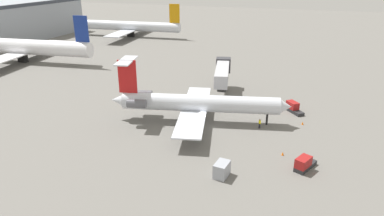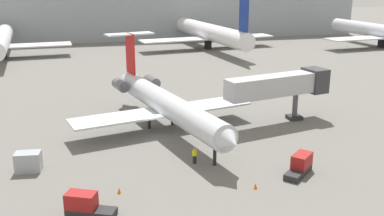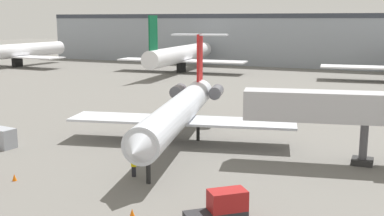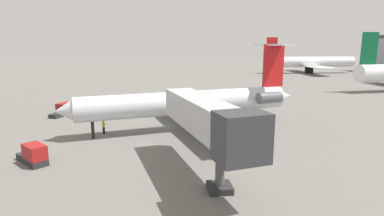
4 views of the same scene
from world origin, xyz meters
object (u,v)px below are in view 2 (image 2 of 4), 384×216
at_px(cargo_container_uld, 28,162).
at_px(parked_airliner_centre, 208,32).
at_px(ground_crew_marshaller, 195,156).
at_px(parked_airliner_west_mid, 1,41).
at_px(baggage_tug_trailing, 86,205).
at_px(jet_bridge, 284,85).
at_px(traffic_cone_mid, 255,186).
at_px(regional_jet, 164,102).
at_px(traffic_cone_near, 119,190).
at_px(baggage_tug_lead, 300,165).

height_order(cargo_container_uld, parked_airliner_centre, parked_airliner_centre).
bearing_deg(ground_crew_marshaller, parked_airliner_west_mid, 112.18).
bearing_deg(baggage_tug_trailing, parked_airliner_west_mid, 102.61).
xyz_separation_m(jet_bridge, traffic_cone_mid, (-10.79, -17.36, -4.68)).
height_order(ground_crew_marshaller, parked_airliner_centre, parked_airliner_centre).
bearing_deg(cargo_container_uld, parked_airliner_centre, 60.96).
height_order(ground_crew_marshaller, cargo_container_uld, cargo_container_uld).
bearing_deg(regional_jet, parked_airliner_west_mid, 115.09).
relative_size(traffic_cone_mid, parked_airliner_west_mid, 0.01).
bearing_deg(traffic_cone_near, ground_crew_marshaller, 29.96).
relative_size(jet_bridge, baggage_tug_lead, 3.84).
relative_size(ground_crew_marshaller, baggage_tug_trailing, 0.40).
bearing_deg(cargo_container_uld, regional_jet, 30.18).
bearing_deg(regional_jet, baggage_tug_trailing, -118.03).
bearing_deg(parked_airliner_west_mid, ground_crew_marshaller, -67.82).
distance_m(regional_jet, ground_crew_marshaller, 11.52).
xyz_separation_m(cargo_container_uld, traffic_cone_mid, (20.28, -9.06, -0.70)).
height_order(baggage_tug_trailing, cargo_container_uld, cargo_container_uld).
relative_size(ground_crew_marshaller, cargo_container_uld, 0.65).
bearing_deg(cargo_container_uld, ground_crew_marshaller, -7.75).
bearing_deg(traffic_cone_mid, parked_airliner_west_mid, 112.91).
distance_m(jet_bridge, traffic_cone_near, 27.86).
bearing_deg(traffic_cone_mid, baggage_tug_trailing, -176.52).
xyz_separation_m(baggage_tug_lead, traffic_cone_mid, (-5.45, -2.01, -0.56)).
distance_m(regional_jet, parked_airliner_centre, 65.13).
distance_m(baggage_tug_lead, traffic_cone_near, 17.53).
bearing_deg(regional_jet, cargo_container_uld, -149.82).
distance_m(jet_bridge, parked_airliner_centre, 61.89).
height_order(regional_jet, traffic_cone_near, regional_jet).
bearing_deg(jet_bridge, parked_airliner_west_mid, 126.11).
bearing_deg(parked_airliner_west_mid, baggage_tug_lead, -63.10).
bearing_deg(jet_bridge, parked_airliner_centre, 82.91).
bearing_deg(baggage_tug_trailing, cargo_container_uld, 117.94).
distance_m(cargo_container_uld, traffic_cone_near, 10.76).
distance_m(jet_bridge, baggage_tug_lead, 16.76).
relative_size(ground_crew_marshaller, traffic_cone_mid, 3.07).
xyz_separation_m(traffic_cone_near, parked_airliner_west_mid, (-20.23, 74.29, 3.97)).
bearing_deg(ground_crew_marshaller, regional_jet, 95.15).
xyz_separation_m(regional_jet, parked_airliner_centre, (23.36, 60.78, 0.88)).
relative_size(baggage_tug_trailing, cargo_container_uld, 1.62).
height_order(cargo_container_uld, traffic_cone_mid, cargo_container_uld).
height_order(baggage_tug_trailing, traffic_cone_mid, baggage_tug_trailing).
distance_m(ground_crew_marshaller, traffic_cone_near, 9.41).
relative_size(baggage_tug_trailing, parked_airliner_west_mid, 0.11).
bearing_deg(parked_airliner_centre, traffic_cone_near, -111.70).
relative_size(baggage_tug_trailing, parked_airliner_centre, 0.10).
bearing_deg(parked_airliner_centre, traffic_cone_mid, -103.17).
relative_size(traffic_cone_near, traffic_cone_mid, 1.00).
relative_size(parked_airliner_west_mid, parked_airliner_centre, 0.86).
bearing_deg(traffic_cone_mid, cargo_container_uld, 155.94).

